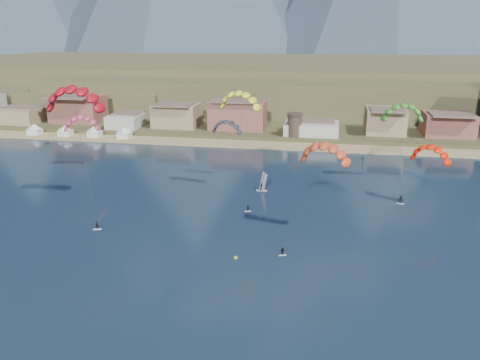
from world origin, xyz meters
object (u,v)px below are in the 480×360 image
(kitesurfer_orange, at_px, (325,149))
(buoy, at_px, (236,258))
(kitesurfer_yellow, at_px, (240,98))
(kitesurfer_green, at_px, (403,110))
(windsurfer, at_px, (262,185))
(kitesurfer_red, at_px, (74,94))
(watchtower, at_px, (294,125))

(kitesurfer_orange, bearing_deg, buoy, -141.97)
(buoy, bearing_deg, kitesurfer_yellow, 99.34)
(kitesurfer_green, relative_size, buoy, 33.67)
(kitesurfer_orange, height_order, kitesurfer_green, kitesurfer_green)
(buoy, bearing_deg, windsurfer, 91.00)
(kitesurfer_red, relative_size, kitesurfer_orange, 1.41)
(kitesurfer_red, height_order, buoy, kitesurfer_red)
(watchtower, relative_size, kitesurfer_orange, 0.39)
(windsurfer, xyz_separation_m, buoy, (0.69, -39.36, -1.39))
(kitesurfer_orange, relative_size, buoy, 29.86)
(kitesurfer_orange, height_order, windsurfer, kitesurfer_orange)
(kitesurfer_orange, distance_m, buoy, 26.31)
(kitesurfer_red, height_order, kitesurfer_yellow, kitesurfer_red)
(kitesurfer_orange, relative_size, windsurfer, 4.57)
(watchtower, relative_size, kitesurfer_red, 0.28)
(watchtower, xyz_separation_m, kitesurfer_green, (30.86, -48.15, 13.93))
(kitesurfer_yellow, height_order, buoy, kitesurfer_yellow)
(kitesurfer_green, distance_m, windsurfer, 40.57)
(kitesurfer_green, bearing_deg, windsurfer, -163.05)
(watchtower, xyz_separation_m, kitesurfer_yellow, (-8.33, -64.61, 18.29))
(kitesurfer_green, distance_m, buoy, 63.46)
(kitesurfer_red, relative_size, windsurfer, 6.45)
(windsurfer, bearing_deg, watchtower, 86.55)
(kitesurfer_red, bearing_deg, windsurfer, 26.95)
(windsurfer, bearing_deg, kitesurfer_red, -153.05)
(kitesurfer_red, xyz_separation_m, windsurfer, (39.06, 19.86, -24.86))
(kitesurfer_orange, height_order, buoy, kitesurfer_orange)
(watchtower, bearing_deg, kitesurfer_green, -57.34)
(kitesurfer_red, height_order, kitesurfer_orange, kitesurfer_red)
(kitesurfer_orange, distance_m, kitesurfer_green, 42.54)
(kitesurfer_orange, bearing_deg, windsurfer, 119.51)
(buoy, bearing_deg, watchtower, 88.34)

